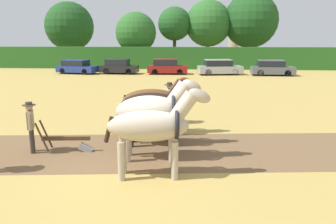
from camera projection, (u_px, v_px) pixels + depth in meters
The scene contains 21 objects.
ground_plane at pixel (144, 169), 9.32m from camera, with size 240.00×240.00×0.00m, color tan.
plowed_furrow_strip at pixel (7, 152), 10.71m from camera, with size 31.32×3.79×0.01m, color brown.
hedgerow at pixel (183, 58), 39.94m from camera, with size 74.16×1.54×2.63m, color #286023.
tree_far_left at pixel (69, 26), 46.24m from camera, with size 6.79×6.79×8.71m.
tree_left at pixel (136, 33), 43.19m from camera, with size 5.37×5.37×7.07m.
tree_center_left at pixel (175, 24), 44.04m from camera, with size 4.49×4.49×7.83m.
tree_center at pixel (208, 24), 44.51m from camera, with size 6.24×6.24×8.76m.
tree_center_right at pixel (251, 21), 44.39m from camera, with size 7.35×7.35×9.70m.
church_spire at pixel (235, 15), 69.55m from camera, with size 2.50×2.50×16.27m.
draft_horse_lead_left at pixel (153, 126), 8.53m from camera, with size 2.85×1.07×2.47m.
draft_horse_lead_right at pixel (153, 112), 9.84m from camera, with size 2.72×1.24×2.53m.
draft_horse_trail_left at pixel (154, 106), 11.19m from camera, with size 2.75×1.18×2.37m.
draft_horse_trail_right at pixel (154, 101), 12.54m from camera, with size 2.91×1.23×2.28m.
plow at pixel (70, 142), 10.69m from camera, with size 1.79×0.51×1.13m.
farmer_at_plow at pixel (31, 123), 10.48m from camera, with size 0.42×0.61×1.67m.
farmer_beside_team at pixel (170, 99), 14.12m from camera, with size 0.50×0.54×1.80m.
parked_car_far_left at pixel (77, 67), 34.52m from camera, with size 4.46×2.60×1.44m.
parked_car_left at pixel (119, 67), 34.37m from camera, with size 3.97×2.00×1.52m.
parked_car_center_left at pixel (167, 67), 34.03m from camera, with size 4.15×1.91×1.57m.
parked_car_center at pixel (219, 67), 33.45m from camera, with size 4.66×2.48×1.55m.
parked_car_center_right at pixel (272, 68), 32.78m from camera, with size 4.23×1.83×1.53m.
Camera 1 is at (1.37, -8.65, 3.63)m, focal length 35.00 mm.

